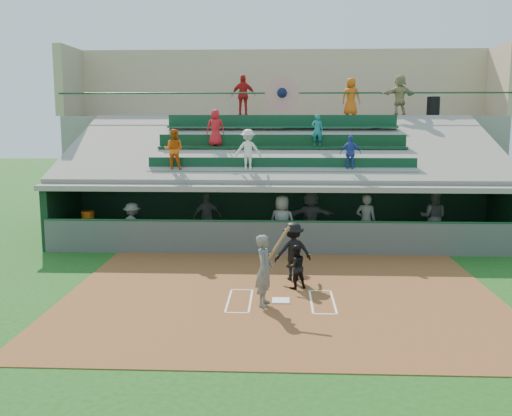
{
  "coord_description": "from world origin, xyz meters",
  "views": [
    {
      "loc": [
        -0.01,
        -13.58,
        4.49
      ],
      "look_at": [
        -0.77,
        3.5,
        1.8
      ],
      "focal_mm": 40.0,
      "sensor_mm": 36.0,
      "label": 1
    }
  ],
  "objects_px": {
    "batter_at_plate": "(265,270)",
    "home_plate": "(281,301)",
    "water_cooler": "(88,217)",
    "white_table": "(89,233)",
    "catcher": "(296,267)",
    "trash_bin": "(433,106)"
  },
  "relations": [
    {
      "from": "home_plate",
      "to": "batter_at_plate",
      "type": "relative_size",
      "value": 0.22
    },
    {
      "from": "catcher",
      "to": "white_table",
      "type": "xyz_separation_m",
      "value": [
        -7.33,
        5.25,
        -0.21
      ]
    },
    {
      "from": "home_plate",
      "to": "water_cooler",
      "type": "bearing_deg",
      "value": 137.88
    },
    {
      "from": "trash_bin",
      "to": "catcher",
      "type": "bearing_deg",
      "value": -119.16
    },
    {
      "from": "white_table",
      "to": "trash_bin",
      "type": "distance_m",
      "value": 15.69
    },
    {
      "from": "home_plate",
      "to": "batter_at_plate",
      "type": "bearing_deg",
      "value": -142.71
    },
    {
      "from": "water_cooler",
      "to": "trash_bin",
      "type": "bearing_deg",
      "value": 24.41
    },
    {
      "from": "home_plate",
      "to": "water_cooler",
      "type": "relative_size",
      "value": 0.97
    },
    {
      "from": "batter_at_plate",
      "to": "home_plate",
      "type": "bearing_deg",
      "value": 37.29
    },
    {
      "from": "home_plate",
      "to": "catcher",
      "type": "distance_m",
      "value": 1.3
    },
    {
      "from": "batter_at_plate",
      "to": "white_table",
      "type": "height_order",
      "value": "batter_at_plate"
    },
    {
      "from": "batter_at_plate",
      "to": "water_cooler",
      "type": "distance_m",
      "value": 9.29
    },
    {
      "from": "batter_at_plate",
      "to": "water_cooler",
      "type": "height_order",
      "value": "batter_at_plate"
    },
    {
      "from": "water_cooler",
      "to": "white_table",
      "type": "bearing_deg",
      "value": 90.37
    },
    {
      "from": "trash_bin",
      "to": "batter_at_plate",
      "type": "bearing_deg",
      "value": -119.14
    },
    {
      "from": "white_table",
      "to": "water_cooler",
      "type": "bearing_deg",
      "value": -70.59
    },
    {
      "from": "home_plate",
      "to": "water_cooler",
      "type": "distance_m",
      "value": 9.41
    },
    {
      "from": "home_plate",
      "to": "catcher",
      "type": "xyz_separation_m",
      "value": [
        0.38,
        1.11,
        0.57
      ]
    },
    {
      "from": "home_plate",
      "to": "trash_bin",
      "type": "bearing_deg",
      "value": 61.66
    },
    {
      "from": "white_table",
      "to": "water_cooler",
      "type": "relative_size",
      "value": 1.86
    },
    {
      "from": "batter_at_plate",
      "to": "water_cooler",
      "type": "bearing_deg",
      "value": 134.86
    },
    {
      "from": "white_table",
      "to": "water_cooler",
      "type": "xyz_separation_m",
      "value": [
        0.0,
        -0.07,
        0.58
      ]
    }
  ]
}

